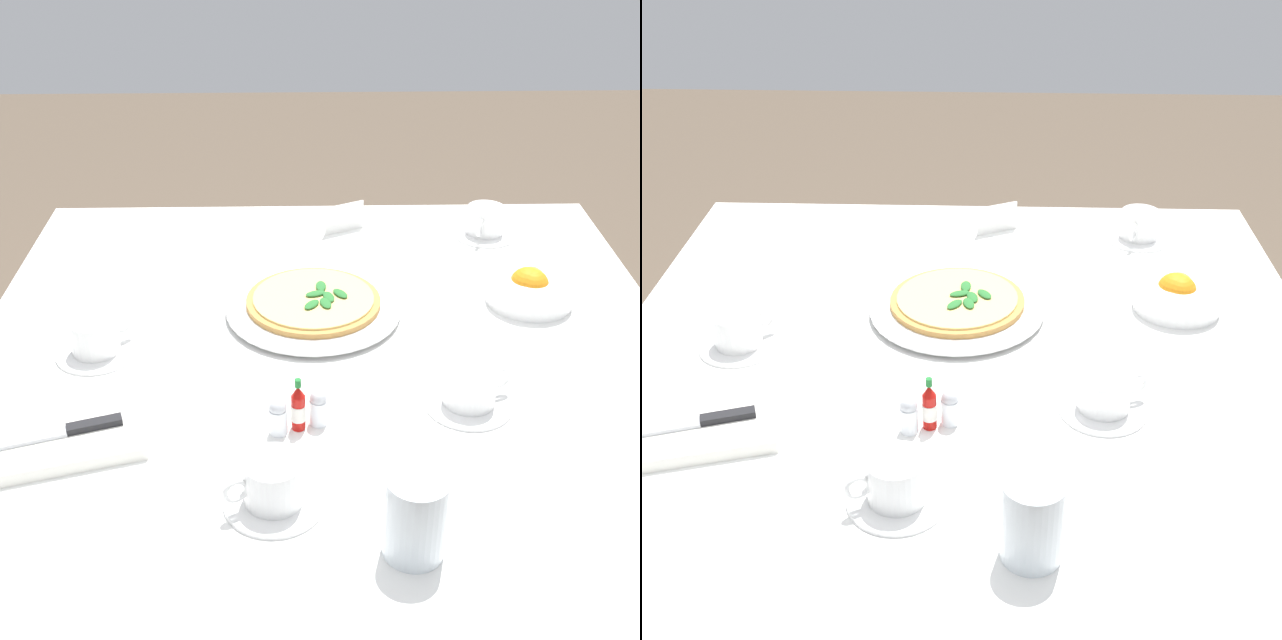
{
  "view_description": "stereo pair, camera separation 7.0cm",
  "coord_description": "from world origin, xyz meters",
  "views": [
    {
      "loc": [
        0.04,
        1.14,
        1.47
      ],
      "look_at": [
        0.01,
        -0.06,
        0.75
      ],
      "focal_mm": 47.4,
      "sensor_mm": 36.0,
      "label": 1
    },
    {
      "loc": [
        -0.03,
        1.14,
        1.47
      ],
      "look_at": [
        0.01,
        -0.06,
        0.75
      ],
      "focal_mm": 47.4,
      "sensor_mm": 36.0,
      "label": 2
    }
  ],
  "objects": [
    {
      "name": "menu_card",
      "position": [
        -0.05,
        -0.45,
        0.76
      ],
      "size": [
        0.08,
        0.04,
        0.06
      ],
      "rotation": [
        0.0,
        0.0,
        0.46
      ],
      "color": "white",
      "rests_on": "dining_table"
    },
    {
      "name": "citrus_bowl",
      "position": [
        -0.36,
        -0.15,
        0.75
      ],
      "size": [
        0.15,
        0.15,
        0.07
      ],
      "color": "white",
      "rests_on": "dining_table"
    },
    {
      "name": "pizza_plate",
      "position": [
        0.02,
        -0.12,
        0.74
      ],
      "size": [
        0.3,
        0.3,
        0.02
      ],
      "color": "white",
      "rests_on": "dining_table"
    },
    {
      "name": "water_glass_right_edge",
      "position": [
        -0.09,
        0.44,
        0.77
      ],
      "size": [
        0.07,
        0.07,
        0.11
      ],
      "color": "white",
      "rests_on": "dining_table"
    },
    {
      "name": "dinner_knife",
      "position": [
        0.37,
        0.24,
        0.75
      ],
      "size": [
        0.19,
        0.08,
        0.01
      ],
      "rotation": [
        0.0,
        0.0,
        0.32
      ],
      "color": "silver",
      "rests_on": "napkin_folded"
    },
    {
      "name": "coffee_cup_center_back",
      "position": [
        -0.2,
        0.15,
        0.75
      ],
      "size": [
        0.13,
        0.13,
        0.06
      ],
      "color": "white",
      "rests_on": "dining_table"
    },
    {
      "name": "coffee_cup_back_corner",
      "position": [
        0.08,
        0.35,
        0.76
      ],
      "size": [
        0.13,
        0.13,
        0.07
      ],
      "color": "white",
      "rests_on": "dining_table"
    },
    {
      "name": "napkin_folded",
      "position": [
        0.37,
        0.24,
        0.74
      ],
      "size": [
        0.25,
        0.19,
        0.02
      ],
      "rotation": [
        0.0,
        0.0,
        0.28
      ],
      "color": "white",
      "rests_on": "dining_table"
    },
    {
      "name": "dining_table",
      "position": [
        0.0,
        0.0,
        0.6
      ],
      "size": [
        1.16,
        1.16,
        0.73
      ],
      "color": "white",
      "rests_on": "ground_plane"
    },
    {
      "name": "pizza",
      "position": [
        0.02,
        -0.11,
        0.75
      ],
      "size": [
        0.23,
        0.23,
        0.02
      ],
      "color": "#C68E47",
      "rests_on": "pizza_plate"
    },
    {
      "name": "pepper_shaker",
      "position": [
        0.02,
        0.19,
        0.75
      ],
      "size": [
        0.03,
        0.03,
        0.06
      ],
      "color": "white",
      "rests_on": "dining_table"
    },
    {
      "name": "coffee_cup_far_left",
      "position": [
        -0.33,
        -0.42,
        0.76
      ],
      "size": [
        0.13,
        0.13,
        0.06
      ],
      "color": "white",
      "rests_on": "dining_table"
    },
    {
      "name": "hot_sauce_bottle",
      "position": [
        0.05,
        0.2,
        0.76
      ],
      "size": [
        0.02,
        0.02,
        0.08
      ],
      "color": "#B7140F",
      "rests_on": "dining_table"
    },
    {
      "name": "salt_shaker",
      "position": [
        0.07,
        0.21,
        0.75
      ],
      "size": [
        0.03,
        0.03,
        0.06
      ],
      "color": "white",
      "rests_on": "dining_table"
    },
    {
      "name": "coffee_cup_far_right",
      "position": [
        0.37,
        0.0,
        0.76
      ],
      "size": [
        0.13,
        0.13,
        0.06
      ],
      "color": "white",
      "rests_on": "dining_table"
    }
  ]
}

